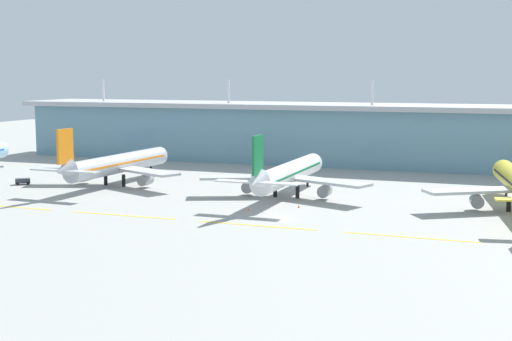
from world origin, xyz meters
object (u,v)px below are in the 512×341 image
Objects in this scene: pushback_tug at (23,181)px; safety_cone_nose_front at (248,209)px; safety_cone_left_wingtip at (299,206)px; airliner_near_middle at (117,164)px; airliner_center at (288,174)px.

pushback_tug reaches higher than safety_cone_nose_front.
pushback_tug is 7.07× the size of safety_cone_left_wingtip.
safety_cone_left_wingtip is 1.00× the size of safety_cone_nose_front.
pushback_tug is at bearing 174.84° from safety_cone_left_wingtip.
airliner_center is at bearing -2.22° from airliner_near_middle.
pushback_tug is (-83.12, -6.71, -5.34)m from airliner_center.
safety_cone_nose_front is at bearing -25.61° from airliner_near_middle.
airliner_center is 84.02× the size of safety_cone_nose_front.
airliner_center is 23.90m from safety_cone_nose_front.
safety_cone_nose_front is (-2.89, -22.93, -6.09)m from airliner_center.
pushback_tug is 81.86m from safety_cone_nose_front.
airliner_center is 17.86m from safety_cone_left_wingtip.
pushback_tug is at bearing 168.57° from safety_cone_nose_front.
safety_cone_left_wingtip is at bearing 37.12° from safety_cone_nose_front.
airliner_center reaches higher than pushback_tug.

